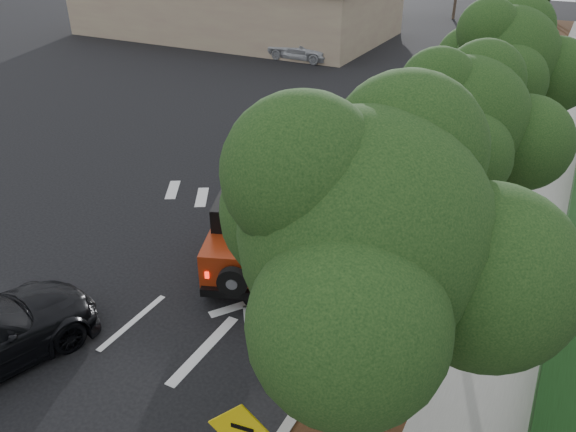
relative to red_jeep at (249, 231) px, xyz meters
The scene contains 15 objects.
ground 3.71m from the red_jeep, 108.74° to the right, with size 120.00×120.00×0.00m, color black.
curb 9.34m from the red_jeep, 68.17° to the left, with size 0.20×70.00×0.15m, color #9E9B93.
planting_strip 9.75m from the red_jeep, 62.68° to the left, with size 1.80×70.00×0.12m, color black.
sidewalk 10.75m from the red_jeep, 53.61° to the left, with size 2.00×70.00×0.12m, color gray.
commercial_building 31.68m from the red_jeep, 122.78° to the left, with size 22.00×12.00×4.00m, color gray.
transmission_tower 44.90m from the red_jeep, 83.79° to the left, with size 7.00×4.00×28.00m, color slate, non-canonical shape.
street_tree_near 5.99m from the red_jeep, 41.03° to the right, with size 3.80×3.80×5.92m, color black, non-canonical shape.
street_tree_mid 5.53m from the red_jeep, 35.04° to the left, with size 3.20×3.20×5.32m, color black, non-canonical shape.
street_tree_far 10.65m from the red_jeep, 65.16° to the left, with size 3.40×3.40×5.62m, color black, non-canonical shape.
light_pole_a 23.90m from the red_jeep, 108.67° to the left, with size 2.00×0.22×9.00m, color slate, non-canonical shape.
light_pole_b 35.70m from the red_jeep, 104.02° to the left, with size 2.00×0.22×9.00m, color slate, non-canonical shape.
red_jeep is the anchor object (origin of this frame).
silver_suv_ahead 4.97m from the red_jeep, 97.48° to the left, with size 2.49×5.40×1.50m, color #A9ACB1.
silver_sedan_oncoming 9.04m from the red_jeep, 113.29° to the left, with size 1.38×3.94×1.30m, color #999BA0.
parked_suv 23.27m from the red_jeep, 113.34° to the left, with size 1.80×4.48×1.53m, color #AFB2B7.
Camera 1 is at (7.90, -7.36, 8.40)m, focal length 35.00 mm.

